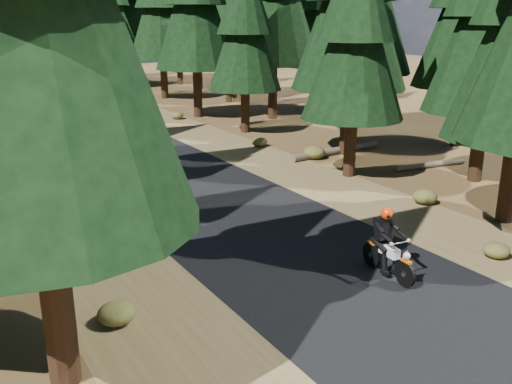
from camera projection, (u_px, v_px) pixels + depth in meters
The scene contains 9 objects.
ground at pixel (284, 244), 15.61m from camera, with size 120.00×120.00×0.00m, color #4C331B.
road at pixel (203, 196), 19.69m from camera, with size 6.00×100.00×0.01m, color black.
shoulder_l at pixel (68, 220), 17.40m from camera, with size 3.20×100.00×0.01m, color brown.
shoulder_r at pixel (311, 178), 21.97m from camera, with size 3.20×100.00×0.01m, color brown.
log_near at pixel (337, 151), 25.66m from camera, with size 0.32×0.32×5.14m, color #4C4233.
log_far at pixel (430, 165), 23.37m from camera, with size 0.24×0.24×3.45m, color #4C4233.
understory_shrubs at pixel (157, 177), 21.16m from camera, with size 14.37×30.41×0.62m.
rider_lead at pixel (389, 254), 13.53m from camera, with size 0.72×1.93×1.69m.
rider_follow at pixel (166, 210), 16.85m from camera, with size 0.73×1.66×1.43m.
Camera 1 is at (-8.19, -11.96, 6.01)m, focal length 40.00 mm.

